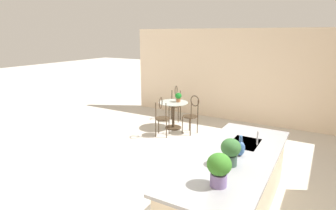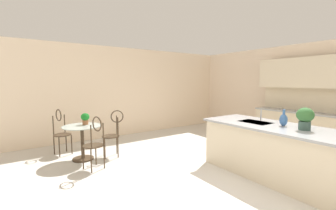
# 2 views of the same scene
# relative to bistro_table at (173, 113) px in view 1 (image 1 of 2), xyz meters

# --- Properties ---
(ground_plane) EXTENTS (40.00, 40.00, 0.00)m
(ground_plane) POSITION_rel_bistro_table_xyz_m (2.65, 1.73, -0.45)
(ground_plane) COLOR beige
(wall_left_window) EXTENTS (0.12, 7.80, 2.70)m
(wall_left_window) POSITION_rel_bistro_table_xyz_m (-1.61, 1.73, 0.90)
(wall_left_window) COLOR beige
(wall_left_window) RESTS_ON ground
(kitchen_island) EXTENTS (2.80, 1.06, 0.92)m
(kitchen_island) POSITION_rel_bistro_table_xyz_m (2.95, 2.58, 0.02)
(kitchen_island) COLOR beige
(kitchen_island) RESTS_ON ground
(bistro_table) EXTENTS (0.80, 0.80, 0.74)m
(bistro_table) POSITION_rel_bistro_table_xyz_m (0.00, 0.00, 0.00)
(bistro_table) COLOR #3D2D1E
(bistro_table) RESTS_ON ground
(chair_near_window) EXTENTS (0.52, 0.46, 1.04)m
(chair_near_window) POSITION_rel_bistro_table_xyz_m (-0.68, -0.31, 0.13)
(chair_near_window) COLOR #3D2D1E
(chair_near_window) RESTS_ON ground
(chair_by_island) EXTENTS (0.52, 0.47, 1.04)m
(chair_by_island) POSITION_rel_bistro_table_xyz_m (0.71, 0.06, 0.13)
(chair_by_island) COLOR #3D2D1E
(chair_by_island) RESTS_ON ground
(chair_toward_desk) EXTENTS (0.47, 0.52, 1.04)m
(chair_toward_desk) POSITION_rel_bistro_table_xyz_m (0.16, 0.63, 0.13)
(chair_toward_desk) COLOR #3D2D1E
(chair_toward_desk) RESTS_ON ground
(sink_faucet) EXTENTS (0.02, 0.02, 0.22)m
(sink_faucet) POSITION_rel_bistro_table_xyz_m (2.40, 2.76, 0.58)
(sink_faucet) COLOR #B2B5BA
(sink_faucet) RESTS_ON kitchen_island
(potted_plant_on_table) EXTENTS (0.18, 0.18, 0.25)m
(potted_plant_on_table) POSITION_rel_bistro_table_xyz_m (-0.10, 0.10, 0.44)
(potted_plant_on_table) COLOR #9E603D
(potted_plant_on_table) RESTS_ON bistro_table
(potted_plant_counter_near) EXTENTS (0.25, 0.25, 0.36)m
(potted_plant_counter_near) POSITION_rel_bistro_table_xyz_m (3.25, 2.62, 0.68)
(potted_plant_counter_near) COLOR #385147
(potted_plant_counter_near) RESTS_ON kitchen_island
(potted_plant_counter_far) EXTENTS (0.27, 0.27, 0.38)m
(potted_plant_counter_far) POSITION_rel_bistro_table_xyz_m (3.80, 2.66, 0.69)
(potted_plant_counter_far) COLOR #7A669E
(potted_plant_counter_far) RESTS_ON kitchen_island
(vase_on_counter) EXTENTS (0.13, 0.13, 0.29)m
(vase_on_counter) POSITION_rel_bistro_table_xyz_m (2.90, 2.64, 0.58)
(vase_on_counter) COLOR #386099
(vase_on_counter) RESTS_ON kitchen_island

